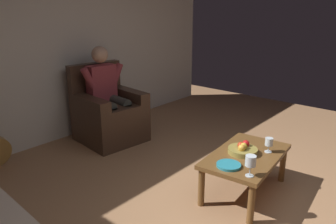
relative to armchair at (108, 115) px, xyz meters
The scene contains 8 objects.
wall_back 1.15m from the armchair, 60.87° to the right, with size 5.80×0.06×2.62m, color silver.
armchair is the anchor object (origin of this frame).
person_seated 0.34m from the armchair, 96.15° to the right, with size 0.64×0.60×1.26m.
coffee_table 2.07m from the armchair, 89.16° to the left, with size 1.02×0.67×0.41m.
wine_glass_near 2.22m from the armchair, 93.85° to the left, with size 0.07×0.07×0.15m.
wine_glass_far 2.33m from the armchair, 80.15° to the left, with size 0.09×0.09×0.18m.
fruit_bowl 2.03m from the armchair, 89.11° to the left, with size 0.28×0.28×0.11m.
decorative_dish 2.10m from the armchair, 80.11° to the left, with size 0.22×0.22×0.02m, color teal.
Camera 1 is at (2.38, 0.82, 1.75)m, focal length 35.27 mm.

